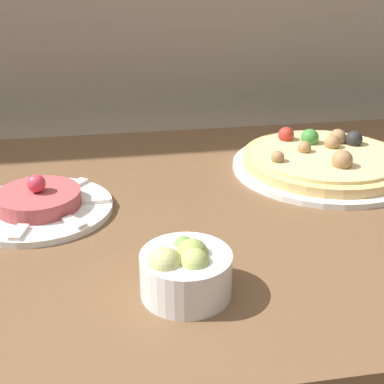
% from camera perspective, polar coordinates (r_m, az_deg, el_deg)
% --- Properties ---
extents(dining_table, '(1.33, 0.77, 0.78)m').
position_cam_1_polar(dining_table, '(0.89, -0.58, -7.91)').
color(dining_table, brown).
rests_on(dining_table, ground_plane).
extents(pizza_plate, '(0.33, 0.33, 0.06)m').
position_cam_1_polar(pizza_plate, '(1.00, 13.94, 3.26)').
color(pizza_plate, white).
rests_on(pizza_plate, dining_table).
extents(tartare_plate, '(0.22, 0.22, 0.06)m').
position_cam_1_polar(tartare_plate, '(0.85, -16.00, -1.25)').
color(tartare_plate, white).
rests_on(tartare_plate, dining_table).
extents(small_bowl, '(0.11, 0.11, 0.07)m').
position_cam_1_polar(small_bowl, '(0.62, -0.72, -8.40)').
color(small_bowl, white).
rests_on(small_bowl, dining_table).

